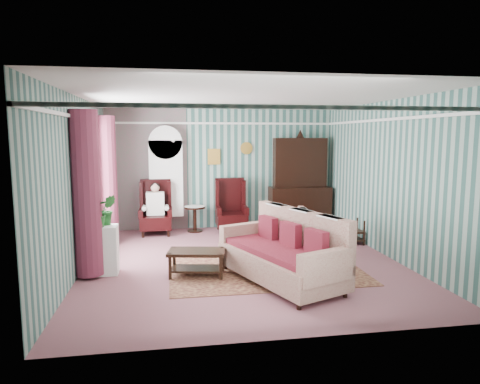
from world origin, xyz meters
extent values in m
plane|color=#854D58|center=(0.00, 0.00, 0.00)|extent=(6.00, 6.00, 0.00)
cube|color=#346057|center=(0.00, 3.00, 1.45)|extent=(5.50, 0.02, 2.90)
cube|color=#346057|center=(0.00, -3.00, 1.45)|extent=(5.50, 0.02, 2.90)
cube|color=#346057|center=(-2.75, 0.00, 1.45)|extent=(0.02, 6.00, 2.90)
cube|color=#346057|center=(2.75, 0.00, 1.45)|extent=(0.02, 6.00, 2.90)
cube|color=silver|center=(0.00, 0.00, 2.90)|extent=(5.50, 6.00, 0.02)
cube|color=#944B67|center=(-1.80, 2.99, 1.45)|extent=(1.90, 0.01, 2.90)
cube|color=white|center=(0.00, 0.00, 2.55)|extent=(5.50, 6.00, 0.05)
cube|color=white|center=(-2.72, 0.60, 1.55)|extent=(0.04, 1.50, 1.90)
cylinder|color=brown|center=(-2.55, -0.45, 1.35)|extent=(0.44, 0.44, 2.60)
cylinder|color=brown|center=(-2.55, 1.65, 1.35)|extent=(0.44, 0.44, 2.60)
cube|color=gold|center=(-0.20, 2.97, 1.75)|extent=(0.30, 0.03, 0.38)
cube|color=silver|center=(-1.35, 2.84, 1.12)|extent=(0.80, 0.28, 2.24)
cube|color=black|center=(1.90, 2.72, 1.18)|extent=(1.50, 0.56, 2.36)
cube|color=black|center=(-1.60, 2.45, 0.62)|extent=(0.76, 0.80, 1.25)
cube|color=black|center=(0.15, 2.45, 0.62)|extent=(0.76, 0.80, 1.25)
cylinder|color=black|center=(-0.70, 2.60, 0.30)|extent=(0.50, 0.50, 0.60)
cube|color=black|center=(2.47, 0.90, 0.27)|extent=(0.45, 0.38, 0.54)
cube|color=silver|center=(-2.40, -0.30, 0.40)|extent=(0.55, 0.35, 0.80)
cube|color=#471D17|center=(0.30, -0.30, 0.01)|extent=(3.20, 2.60, 0.01)
cube|color=beige|center=(0.39, -1.16, 0.47)|extent=(1.77, 2.44, 0.94)
cube|color=#B6AA8D|center=(0.94, 0.30, 0.47)|extent=(0.85, 0.84, 0.94)
cube|color=black|center=(-0.86, -0.65, 0.21)|extent=(0.98, 0.65, 0.42)
imported|color=#1A551E|center=(-2.39, -0.39, 1.02)|extent=(0.45, 0.41, 0.45)
imported|color=#214B17|center=(-2.28, -0.20, 1.05)|extent=(0.32, 0.29, 0.50)
imported|color=#19511B|center=(-2.50, -0.22, 0.98)|extent=(0.26, 0.26, 0.37)
camera|label=1|loc=(-1.25, -7.37, 2.25)|focal=32.00mm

